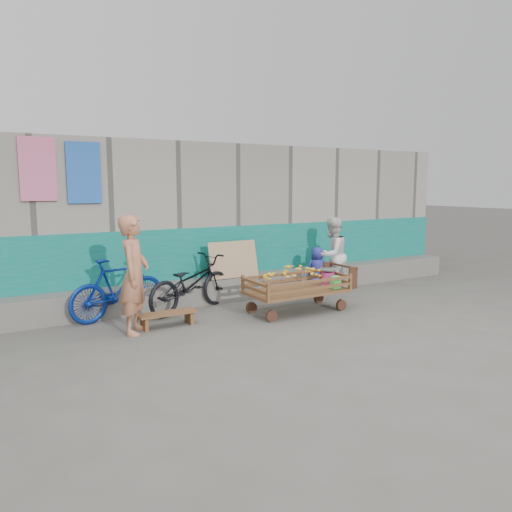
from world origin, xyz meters
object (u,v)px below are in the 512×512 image
bench (167,316)px  bicycle_dark (191,284)px  bicycle_blue (118,289)px  child (317,270)px  woman (332,255)px  banana_cart (296,281)px  vendor_man (134,275)px

bench → bicycle_dark: size_ratio=0.50×
bicycle_blue → bicycle_dark: bearing=-108.4°
child → bicycle_dark: size_ratio=0.52×
woman → bicycle_blue: (-4.38, 0.15, -0.26)m
bench → bicycle_dark: 1.07m
woman → bicycle_dark: (-3.15, 0.02, -0.28)m
banana_cart → woman: 1.91m
bench → vendor_man: size_ratio=0.52×
banana_cart → woman: bearing=31.5°
banana_cart → bicycle_dark: (-1.53, 1.01, -0.07)m
child → bicycle_blue: bearing=10.5°
vendor_man → woman: (4.39, 0.78, -0.11)m
vendor_man → bicycle_blue: vendor_man is taller
banana_cart → bicycle_blue: bicycle_blue is taller
banana_cart → bicycle_blue: size_ratio=1.13×
bench → woman: bearing=10.3°
woman → child: size_ratio=1.61×
bench → bicycle_blue: size_ratio=0.54×
bench → child: (3.51, 0.74, 0.31)m
vendor_man → bicycle_dark: size_ratio=0.95×
child → bicycle_dark: bicycle_dark is taller
bench → bicycle_blue: bearing=121.4°
vendor_man → bench: bearing=-48.5°
bench → vendor_man: (-0.52, -0.07, 0.72)m
banana_cart → woman: size_ratio=1.24×
bench → child: size_ratio=0.96×
bicycle_dark → child: bearing=-109.1°
child → bicycle_dark: bearing=12.3°
woman → bench: bearing=-6.2°
woman → child: 0.46m
vendor_man → bicycle_dark: vendor_man is taller
banana_cart → bench: banana_cart is taller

